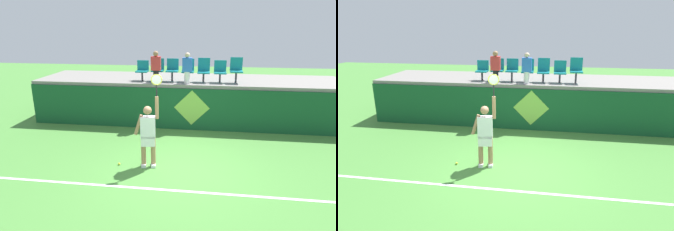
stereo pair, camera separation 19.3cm
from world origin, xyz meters
The scene contains 17 objects.
ground_plane centered at (0.00, 0.00, 0.00)m, with size 40.00×40.00×0.00m, color #478438.
court_back_wall centered at (0.00, 3.19, 0.76)m, with size 11.73×0.20×1.52m, color #144C28.
spectator_platform centered at (0.00, 4.49, 1.58)m, with size 11.73×2.69×0.12m, color gray.
court_baseline_stripe centered at (0.00, -1.00, 0.00)m, with size 10.55×0.08×0.01m, color white.
tennis_player centered at (-0.79, 0.12, 0.94)m, with size 0.75×0.31×2.51m.
tennis_ball centered at (-1.60, 0.07, 0.03)m, with size 0.07×0.07×0.07m, color #D1E533.
water_bottle centered at (-1.24, 3.26, 1.75)m, with size 0.08×0.08×0.21m, color #26B272.
stadium_chair_0 centered at (-1.73, 3.83, 2.06)m, with size 0.44×0.42×0.74m.
stadium_chair_1 centered at (-1.14, 3.83, 2.10)m, with size 0.44×0.42×0.82m.
stadium_chair_2 centered at (-0.60, 3.83, 2.10)m, with size 0.44×0.42×0.83m.
stadium_chair_3 centered at (-0.02, 3.83, 2.10)m, with size 0.44×0.42×0.83m.
stadium_chair_4 centered at (0.56, 3.84, 2.10)m, with size 0.44×0.42×0.86m.
stadium_chair_5 centered at (1.15, 3.83, 2.07)m, with size 0.44×0.42×0.79m.
stadium_chair_6 centered at (1.72, 3.84, 2.15)m, with size 0.44×0.42×0.90m.
spectator_0 centered at (-0.02, 3.41, 2.21)m, with size 0.34×0.20×1.10m.
spectator_1 centered at (-1.14, 3.42, 2.24)m, with size 0.34×0.20×1.14m.
wall_signage_mount centered at (0.19, 3.09, 0.00)m, with size 1.27×0.01×1.47m.
Camera 1 is at (0.66, -6.78, 3.66)m, focal length 30.76 mm.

